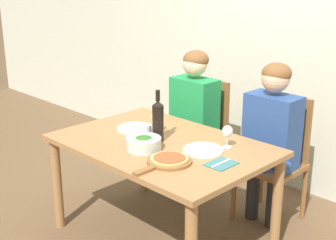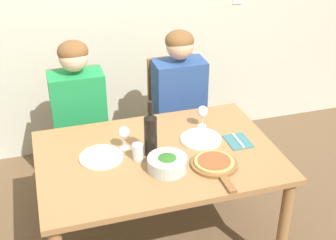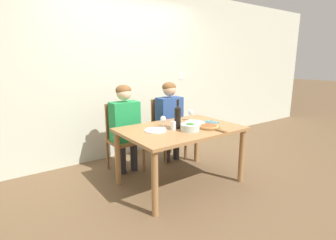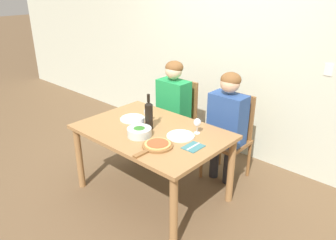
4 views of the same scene
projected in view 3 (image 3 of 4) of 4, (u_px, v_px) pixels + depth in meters
ground_plane at (180, 182)px, 3.37m from camera, size 40.00×40.00×0.00m
back_wall at (126, 72)px, 4.18m from camera, size 10.00×0.06×2.70m
dining_table at (181, 135)px, 3.23m from camera, size 1.43×0.97×0.73m
chair_left at (122, 135)px, 3.71m from camera, size 0.42×0.42×0.95m
chair_right at (166, 127)px, 4.14m from camera, size 0.42×0.42×0.95m
person_woman at (125, 121)px, 3.57m from camera, size 0.47×0.51×1.22m
person_man at (170, 114)px, 4.00m from camera, size 0.47×0.51×1.22m
wine_bottle at (178, 116)px, 3.16m from camera, size 0.08×0.08×0.35m
broccoli_bowl at (190, 127)px, 3.07m from camera, size 0.23×0.23×0.09m
dinner_plate_left at (155, 130)px, 3.06m from camera, size 0.26×0.26×0.02m
dinner_plate_right at (195, 123)px, 3.44m from camera, size 0.26×0.26×0.02m
pizza_on_board at (210, 127)px, 3.19m from camera, size 0.27×0.41×0.04m
wine_glass_left at (163, 120)px, 3.18m from camera, size 0.07×0.07×0.15m
wine_glass_right at (191, 113)px, 3.58m from camera, size 0.07×0.07×0.15m
water_tumbler at (173, 126)px, 3.11m from camera, size 0.07×0.07×0.10m
fork_on_napkin at (211, 122)px, 3.49m from camera, size 0.14×0.18×0.01m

